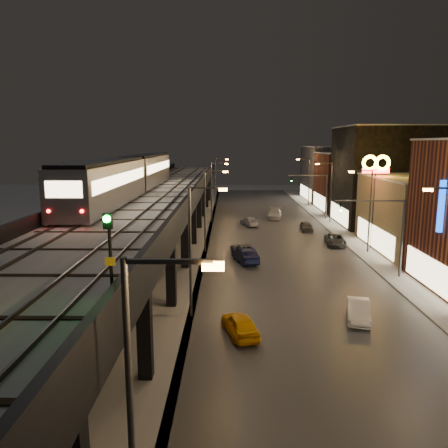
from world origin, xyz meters
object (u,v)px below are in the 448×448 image
object	(u,v)px
car_near_white	(245,256)
car_onc_red	(306,226)
car_taxi	(240,325)
car_onc_silver	(358,311)
car_onc_white	(275,214)
car_mid_silver	(244,250)
car_onc_dark	(335,240)
subway_train	(131,175)
rail_signal	(109,238)
car_mid_dark	(249,222)

from	to	relation	value
car_near_white	car_onc_red	world-z (taller)	car_near_white
car_taxi	car_onc_silver	distance (m)	8.34
car_onc_white	car_onc_red	world-z (taller)	car_onc_white
car_onc_silver	car_onc_white	size ratio (longest dim) A/B	0.78
car_mid_silver	car_onc_dark	distance (m)	11.93
car_onc_silver	car_onc_dark	xyz separation A→B (m)	(3.70, 21.90, -0.03)
subway_train	car_mid_silver	xyz separation A→B (m)	(11.96, -1.46, -7.84)
car_onc_silver	car_onc_red	size ratio (longest dim) A/B	1.07
car_mid_silver	rail_signal	bearing A→B (deg)	67.63
car_taxi	car_near_white	xyz separation A→B (m)	(0.92, 16.78, 0.05)
subway_train	car_onc_white	size ratio (longest dim) A/B	7.32
car_onc_dark	car_onc_red	xyz separation A→B (m)	(-1.85, 8.59, 0.01)
subway_train	car_taxi	distance (m)	24.78
car_mid_dark	car_onc_dark	xyz separation A→B (m)	(9.43, -12.20, -0.00)
car_onc_red	rail_signal	bearing A→B (deg)	-106.30
car_mid_silver	car_mid_dark	distance (m)	17.29
car_near_white	car_onc_red	bearing A→B (deg)	-135.62
subway_train	car_onc_dark	bearing A→B (deg)	8.93
car_near_white	car_mid_silver	distance (m)	2.50
car_onc_white	car_onc_red	xyz separation A→B (m)	(3.32, -9.72, -0.11)
car_mid_silver	car_onc_red	size ratio (longest dim) A/B	1.24
rail_signal	car_near_white	distance (m)	29.67
car_onc_white	rail_signal	bearing A→B (deg)	-92.66
car_near_white	car_onc_white	xyz separation A→B (m)	(5.60, 25.84, 0.02)
subway_train	car_mid_dark	xyz separation A→B (m)	(13.35, 15.78, -7.86)
car_taxi	car_near_white	bearing A→B (deg)	-108.71
car_taxi	car_onc_red	distance (m)	34.34
subway_train	car_onc_red	bearing A→B (deg)	30.17
subway_train	car_mid_silver	size ratio (longest dim) A/B	8.09
subway_train	car_onc_dark	distance (m)	24.36
subway_train	car_onc_white	bearing A→B (deg)	51.18
subway_train	car_onc_silver	world-z (taller)	subway_train
subway_train	car_taxi	size ratio (longest dim) A/B	9.44
car_mid_dark	car_onc_silver	world-z (taller)	car_onc_silver
car_mid_dark	rail_signal	bearing A→B (deg)	66.94
car_mid_dark	car_taxi	bearing A→B (deg)	71.68
subway_train	car_onc_red	size ratio (longest dim) A/B	10.06
car_onc_white	car_onc_dark	bearing A→B (deg)	-65.13
subway_train	rail_signal	world-z (taller)	subway_train
rail_signal	car_onc_silver	size ratio (longest dim) A/B	0.71
car_taxi	car_mid_silver	world-z (taller)	car_taxi
car_mid_dark	car_onc_red	bearing A→B (deg)	139.75
car_onc_silver	car_onc_red	bearing A→B (deg)	99.52
rail_signal	car_near_white	bearing A→B (deg)	78.69
car_mid_dark	car_onc_dark	world-z (taller)	car_mid_dark
subway_train	car_near_white	world-z (taller)	subway_train
subway_train	rail_signal	size ratio (longest dim) A/B	13.20
car_onc_red	car_taxi	bearing A→B (deg)	-104.73
car_mid_dark	car_onc_dark	bearing A→B (deg)	112.92
car_onc_red	car_onc_silver	bearing A→B (deg)	-91.57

